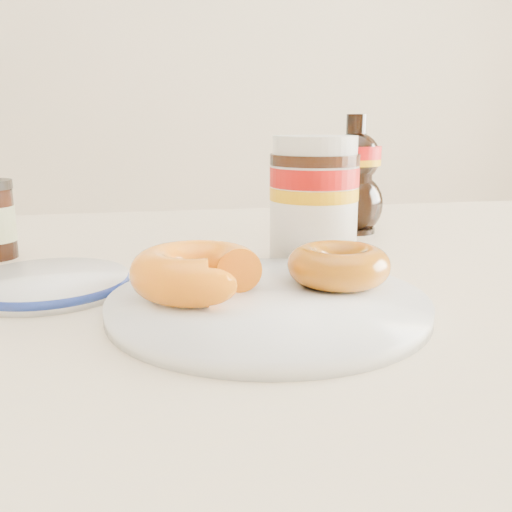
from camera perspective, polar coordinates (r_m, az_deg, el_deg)
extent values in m
cube|color=beige|center=(2.23, -8.37, 23.55)|extent=(3.50, 0.10, 2.60)
cube|color=beige|center=(0.58, 1.95, -3.92)|extent=(1.40, 0.90, 0.04)
cylinder|color=white|center=(0.47, 1.18, -4.79)|extent=(0.26, 0.26, 0.01)
torus|color=white|center=(0.47, 1.18, -4.68)|extent=(0.26, 0.26, 0.01)
torus|color=orange|center=(0.47, -5.96, -1.55)|extent=(0.11, 0.11, 0.04)
torus|color=#985809|center=(0.51, 8.26, -0.88)|extent=(0.10, 0.10, 0.03)
cylinder|color=white|center=(0.63, 5.77, 4.62)|extent=(0.10, 0.10, 0.11)
cylinder|color=#840704|center=(0.63, 5.85, 7.92)|extent=(0.10, 0.10, 0.02)
cylinder|color=#D89905|center=(0.63, 5.81, 6.27)|extent=(0.10, 0.10, 0.01)
cylinder|color=black|center=(0.62, 5.89, 9.59)|extent=(0.10, 0.10, 0.01)
cylinder|color=white|center=(0.62, 5.92, 10.85)|extent=(0.09, 0.09, 0.02)
cylinder|color=white|center=(0.55, -20.07, -2.62)|extent=(0.14, 0.14, 0.01)
torus|color=navy|center=(0.55, -20.09, -2.46)|extent=(0.15, 0.15, 0.01)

